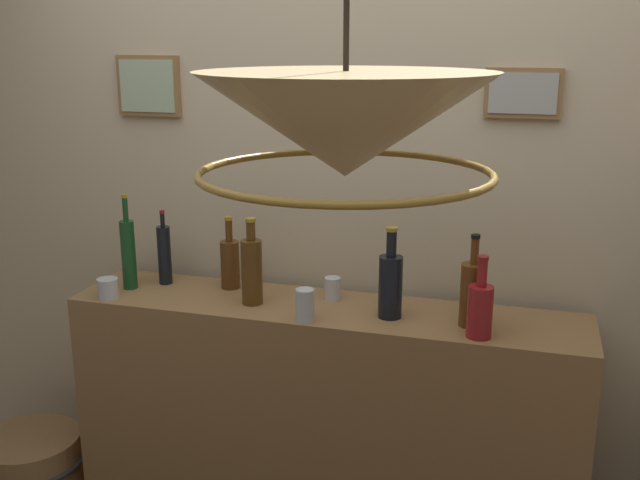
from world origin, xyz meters
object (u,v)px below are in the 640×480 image
liquor_bottle_gin (480,308)px  liquor_bottle_sherry (472,293)px  liquor_bottle_rye (252,269)px  pendant_lamp (345,128)px  liquor_bottle_brandy (128,252)px  glass_tumbler_shot (305,305)px  liquor_bottle_vodka (230,262)px  glass_tumbler_rocks (333,289)px  glass_tumbler_highball (108,288)px  liquor_bottle_vermouth (390,283)px  liquor_bottle_whiskey (164,254)px

liquor_bottle_gin → liquor_bottle_sherry: liquor_bottle_sherry is taller
liquor_bottle_rye → liquor_bottle_gin: 0.78m
liquor_bottle_gin → pendant_lamp: (-0.24, -0.72, 0.62)m
liquor_bottle_brandy → glass_tumbler_shot: size_ratio=3.27×
liquor_bottle_vodka → liquor_bottle_rye: size_ratio=0.88×
liquor_bottle_brandy → pendant_lamp: bearing=-39.2°
liquor_bottle_gin → glass_tumbler_shot: (-0.55, -0.02, -0.04)m
liquor_bottle_rye → glass_tumbler_rocks: bearing=24.4°
liquor_bottle_sherry → pendant_lamp: 1.03m
liquor_bottle_rye → glass_tumbler_highball: (-0.51, -0.09, -0.09)m
pendant_lamp → liquor_bottle_vermouth: bearing=93.6°
liquor_bottle_vermouth → liquor_bottle_vodka: bearing=168.4°
liquor_bottle_vermouth → pendant_lamp: (0.05, -0.81, 0.60)m
liquor_bottle_vermouth → glass_tumbler_shot: (-0.26, -0.11, -0.06)m
liquor_bottle_vermouth → liquor_bottle_sherry: liquor_bottle_vermouth is taller
liquor_bottle_vodka → glass_tumbler_rocks: liquor_bottle_vodka is taller
liquor_bottle_gin → glass_tumbler_rocks: bearing=159.0°
liquor_bottle_whiskey → glass_tumbler_shot: size_ratio=2.61×
liquor_bottle_vodka → glass_tumbler_rocks: (0.39, -0.02, -0.06)m
glass_tumbler_rocks → glass_tumbler_shot: glass_tumbler_shot is taller
glass_tumbler_highball → pendant_lamp: bearing=-34.5°
liquor_bottle_vermouth → pendant_lamp: size_ratio=0.50×
glass_tumbler_shot → liquor_bottle_vermouth: bearing=23.1°
liquor_bottle_brandy → pendant_lamp: (1.02, -0.83, 0.58)m
liquor_bottle_gin → glass_tumbler_highball: bearing=-179.6°
liquor_bottle_vodka → liquor_bottle_rye: bearing=-43.9°
liquor_bottle_sherry → liquor_bottle_rye: bearing=-179.6°
liquor_bottle_brandy → pendant_lamp: size_ratio=0.57×
liquor_bottle_brandy → glass_tumbler_shot: liquor_bottle_brandy is taller
glass_tumbler_rocks → glass_tumbler_shot: size_ratio=0.74×
liquor_bottle_vodka → pendant_lamp: bearing=-54.5°
glass_tumbler_rocks → liquor_bottle_vodka: bearing=177.6°
liquor_bottle_vodka → glass_tumbler_shot: liquor_bottle_vodka is taller
glass_tumbler_highball → liquor_bottle_whiskey: bearing=59.7°
liquor_bottle_whiskey → liquor_bottle_vermouth: 0.88m
liquor_bottle_rye → pendant_lamp: 1.13m
glass_tumbler_shot → pendant_lamp: (0.31, -0.70, 0.66)m
liquor_bottle_vermouth → liquor_bottle_gin: size_ratio=1.18×
liquor_bottle_vermouth → glass_tumbler_rocks: liquor_bottle_vermouth is taller
liquor_bottle_brandy → glass_tumbler_rocks: 0.76m
liquor_bottle_sherry → glass_tumbler_shot: size_ratio=2.80×
liquor_bottle_vermouth → liquor_bottle_vodka: size_ratio=1.13×
liquor_bottle_vermouth → liquor_bottle_rye: (-0.48, -0.01, 0.01)m
liquor_bottle_gin → liquor_bottle_vodka: bearing=166.7°
liquor_bottle_vodka → liquor_bottle_rye: 0.19m
glass_tumbler_rocks → glass_tumbler_shot: 0.22m
glass_tumbler_rocks → glass_tumbler_highball: size_ratio=1.09×
liquor_bottle_vermouth → glass_tumbler_highball: (-0.99, -0.10, -0.08)m
glass_tumbler_shot → liquor_bottle_whiskey: bearing=160.7°
liquor_bottle_rye → liquor_bottle_vermouth: bearing=0.7°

